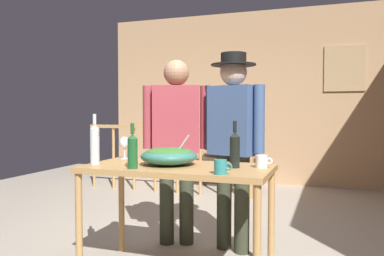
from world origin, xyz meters
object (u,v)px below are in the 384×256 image
object	(u,v)px
tv_console	(226,172)
framed_picture	(345,68)
serving_table	(177,178)
wine_bottle_dark	(235,149)
person_standing_right	(233,133)
wine_glass	(125,143)
wine_bottle_green	(133,150)
flat_screen_tv	(225,144)
wine_bottle_clear	(95,144)
salad_bowl	(169,155)
mug_teal	(221,167)
stair_railing	(190,152)
mug_white	(262,161)
person_standing_left	(176,135)

from	to	relation	value
tv_console	framed_picture	bearing A→B (deg)	9.12
serving_table	wine_bottle_dark	bearing A→B (deg)	5.07
framed_picture	person_standing_right	xyz separation A→B (m)	(-0.98, -3.23, -0.85)
wine_glass	wine_bottle_green	bearing A→B (deg)	-55.30
flat_screen_tv	wine_bottle_dark	size ratio (longest dim) A/B	1.54
wine_bottle_dark	framed_picture	bearing A→B (deg)	77.86
person_standing_right	wine_bottle_clear	bearing A→B (deg)	60.70
salad_bowl	person_standing_right	world-z (taller)	person_standing_right
tv_console	person_standing_right	world-z (taller)	person_standing_right
wine_bottle_green	mug_teal	distance (m)	0.65
salad_bowl	wine_bottle_dark	bearing A→B (deg)	2.05
framed_picture	stair_railing	distance (m)	2.72
salad_bowl	mug_teal	world-z (taller)	salad_bowl
tv_console	wine_bottle_dark	xyz separation A→B (m)	(0.98, -3.54, 0.73)
salad_bowl	mug_white	xyz separation A→B (m)	(0.67, 0.08, -0.03)
mug_teal	mug_white	xyz separation A→B (m)	(0.20, 0.37, -0.00)
mug_teal	person_standing_right	world-z (taller)	person_standing_right
wine_bottle_dark	flat_screen_tv	bearing A→B (deg)	105.66
wine_bottle_dark	wine_glass	bearing A→B (deg)	168.18
mug_teal	person_standing_right	distance (m)	0.93
serving_table	wine_bottle_green	bearing A→B (deg)	-135.68
wine_bottle_green	wine_bottle_clear	xyz separation A→B (m)	(-0.36, 0.09, 0.03)
wine_bottle_green	mug_white	bearing A→B (deg)	21.85
wine_bottle_clear	wine_bottle_dark	world-z (taller)	wine_bottle_clear
serving_table	wine_bottle_dark	xyz separation A→B (m)	(0.42, 0.04, 0.22)
wine_bottle_clear	person_standing_right	size ratio (longest dim) A/B	0.22
stair_railing	wine_glass	xyz separation A→B (m)	(0.29, -2.43, 0.32)
mug_teal	person_standing_left	bearing A→B (deg)	126.16
mug_white	serving_table	bearing A→B (deg)	-170.41
flat_screen_tv	wine_bottle_clear	distance (m)	3.70
wine_glass	stair_railing	bearing A→B (deg)	96.77
wine_glass	tv_console	bearing A→B (deg)	89.89
tv_console	wine_bottle_clear	xyz separation A→B (m)	(-0.04, -3.72, 0.75)
wine_bottle_dark	person_standing_right	size ratio (longest dim) A/B	0.19
framed_picture	tv_console	bearing A→B (deg)	-170.88
tv_console	serving_table	bearing A→B (deg)	-81.01
person_standing_left	wine_bottle_dark	bearing A→B (deg)	119.91
flat_screen_tv	serving_table	world-z (taller)	flat_screen_tv
framed_picture	stair_railing	size ratio (longest dim) A/B	0.27
tv_console	person_standing_left	bearing A→B (deg)	-84.10
wine_glass	mug_teal	size ratio (longest dim) A/B	1.57
stair_railing	flat_screen_tv	size ratio (longest dim) A/B	5.08
flat_screen_tv	mug_teal	world-z (taller)	mug_teal
serving_table	wine_bottle_dark	world-z (taller)	wine_bottle_dark
person_standing_left	person_standing_right	bearing A→B (deg)	161.35
mug_white	person_standing_right	bearing A→B (deg)	121.99
wine_glass	person_standing_right	xyz separation A→B (m)	(0.83, 0.39, 0.08)
stair_railing	person_standing_left	size ratio (longest dim) A/B	1.55
wine_glass	mug_teal	distance (m)	1.10
framed_picture	flat_screen_tv	distance (m)	2.19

